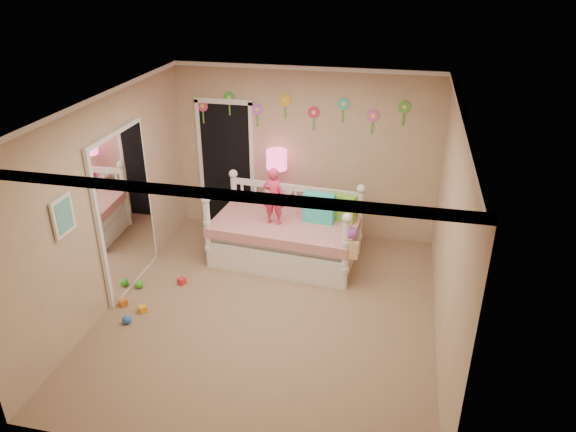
% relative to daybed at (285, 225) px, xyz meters
% --- Properties ---
extents(floor, '(4.00, 4.50, 0.01)m').
position_rel_daybed_xyz_m(floor, '(0.09, -1.29, -0.56)').
color(floor, '#7F684C').
rests_on(floor, ground).
extents(ceiling, '(4.00, 4.50, 0.01)m').
position_rel_daybed_xyz_m(ceiling, '(0.09, -1.29, 2.04)').
color(ceiling, white).
rests_on(ceiling, floor).
extents(back_wall, '(4.00, 0.01, 2.60)m').
position_rel_daybed_xyz_m(back_wall, '(0.09, 0.96, 0.74)').
color(back_wall, tan).
rests_on(back_wall, floor).
extents(left_wall, '(0.01, 4.50, 2.60)m').
position_rel_daybed_xyz_m(left_wall, '(-1.91, -1.29, 0.74)').
color(left_wall, tan).
rests_on(left_wall, floor).
extents(right_wall, '(0.01, 4.50, 2.60)m').
position_rel_daybed_xyz_m(right_wall, '(2.09, -1.29, 0.74)').
color(right_wall, tan).
rests_on(right_wall, floor).
extents(crown_molding, '(4.00, 4.50, 0.06)m').
position_rel_daybed_xyz_m(crown_molding, '(0.09, -1.29, 2.01)').
color(crown_molding, white).
rests_on(crown_molding, ceiling).
extents(daybed, '(2.14, 1.27, 1.11)m').
position_rel_daybed_xyz_m(daybed, '(0.00, 0.00, 0.00)').
color(daybed, white).
rests_on(daybed, floor).
extents(pillow_turquoise, '(0.44, 0.19, 0.43)m').
position_rel_daybed_xyz_m(pillow_turquoise, '(0.46, 0.09, 0.28)').
color(pillow_turquoise, '#24ABB4').
rests_on(pillow_turquoise, daybed).
extents(pillow_lime, '(0.43, 0.25, 0.38)m').
position_rel_daybed_xyz_m(pillow_lime, '(0.76, 0.22, 0.25)').
color(pillow_lime, '#7AB838').
rests_on(pillow_lime, daybed).
extents(child, '(0.31, 0.21, 0.82)m').
position_rel_daybed_xyz_m(child, '(-0.14, -0.08, 0.47)').
color(child, '#EA3566').
rests_on(child, daybed).
extents(nightstand, '(0.46, 0.37, 0.73)m').
position_rel_daybed_xyz_m(nightstand, '(-0.29, 0.72, -0.19)').
color(nightstand, white).
rests_on(nightstand, floor).
extents(table_lamp, '(0.31, 0.31, 0.68)m').
position_rel_daybed_xyz_m(table_lamp, '(-0.29, 0.72, 0.62)').
color(table_lamp, '#F82170').
rests_on(table_lamp, nightstand).
extents(closet_doorway, '(0.90, 0.04, 2.07)m').
position_rel_daybed_xyz_m(closet_doorway, '(-1.16, 0.95, 0.48)').
color(closet_doorway, black).
rests_on(closet_doorway, back_wall).
extents(flower_decals, '(3.40, 0.02, 0.50)m').
position_rel_daybed_xyz_m(flower_decals, '(0.00, 0.95, 1.38)').
color(flower_decals, '#B2668C').
rests_on(flower_decals, back_wall).
extents(mirror_closet, '(0.07, 1.30, 2.10)m').
position_rel_daybed_xyz_m(mirror_closet, '(-1.87, -0.99, 0.49)').
color(mirror_closet, white).
rests_on(mirror_closet, left_wall).
extents(wall_picture, '(0.05, 0.34, 0.42)m').
position_rel_daybed_xyz_m(wall_picture, '(-1.88, -2.19, 0.99)').
color(wall_picture, white).
rests_on(wall_picture, left_wall).
extents(hanging_bag, '(0.20, 0.16, 0.36)m').
position_rel_daybed_xyz_m(hanging_bag, '(0.98, -0.55, 0.12)').
color(hanging_bag, beige).
rests_on(hanging_bag, daybed).
extents(toy_scatter, '(0.89, 1.35, 0.11)m').
position_rel_daybed_xyz_m(toy_scatter, '(-1.36, -1.48, -0.50)').
color(toy_scatter, '#996666').
rests_on(toy_scatter, floor).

